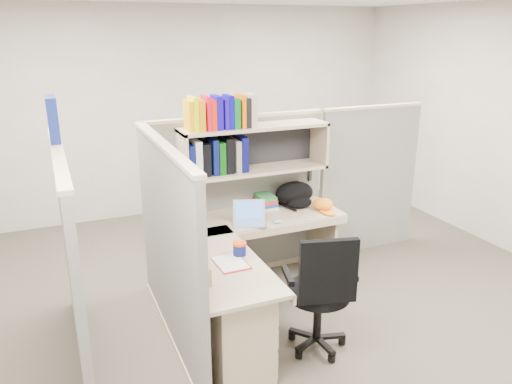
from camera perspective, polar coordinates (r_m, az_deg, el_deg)
name	(u,v)px	position (r m, az deg, el deg)	size (l,w,h in m)	color
ground	(275,316)	(4.51, 2.19, -13.94)	(6.00, 6.00, 0.00)	#3A362D
room_shell	(278,134)	(3.90, 2.48, 6.64)	(6.00, 6.00, 6.00)	#A8A198
cubicle	(216,208)	(4.37, -4.57, -1.83)	(3.79, 1.84, 1.95)	slate
desk	(244,296)	(3.92, -1.43, -11.80)	(1.74, 1.75, 0.73)	tan
laptop	(250,214)	(4.43, -0.73, -2.50)	(0.29, 0.29, 0.21)	silver
backpack	(297,195)	(4.92, 4.68, -0.29)	(0.39, 0.30, 0.23)	black
orange_cap	(323,204)	(4.86, 7.64, -1.38)	(0.20, 0.23, 0.11)	orange
snack_canister	(239,248)	(3.87, -1.90, -6.46)	(0.11, 0.11, 0.11)	#0E1356
tissue_box	(199,272)	(3.44, -6.52, -9.05)	(0.13, 0.13, 0.20)	#9D8659
mouse	(278,221)	(4.50, 2.50, -3.37)	(0.09, 0.06, 0.03)	#94A9D2
paper_cup	(243,208)	(4.73, -1.53, -1.87)	(0.06, 0.06, 0.09)	silver
book_stack	(265,201)	(4.88, 1.06, -1.06)	(0.19, 0.25, 0.12)	gray
loose_paper	(230,262)	(3.78, -2.95, -8.04)	(0.21, 0.28, 0.00)	silver
task_chair	(319,310)	(3.93, 7.26, -13.27)	(0.58, 0.53, 1.02)	black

